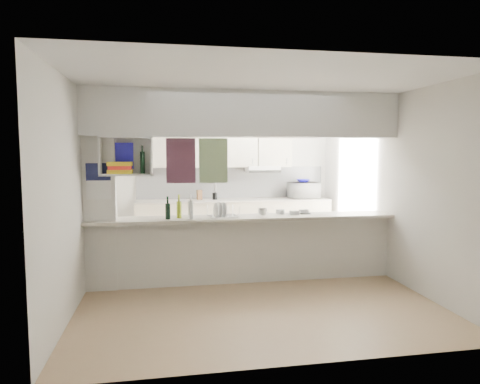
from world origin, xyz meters
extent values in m
plane|color=tan|center=(0.00, 0.00, 0.00)|extent=(4.80, 4.80, 0.00)
plane|color=white|center=(0.00, 0.00, 2.60)|extent=(4.80, 4.80, 0.00)
plane|color=silver|center=(0.00, 2.40, 1.30)|extent=(4.20, 0.00, 4.20)
plane|color=silver|center=(-2.10, 0.00, 1.30)|extent=(0.00, 4.80, 4.80)
plane|color=silver|center=(2.10, 0.00, 1.30)|extent=(0.00, 4.80, 4.80)
cube|color=silver|center=(0.00, 0.00, 0.44)|extent=(4.20, 0.15, 0.88)
cube|color=#B1A99C|center=(0.00, 0.00, 0.90)|extent=(4.20, 0.50, 0.04)
cube|color=white|center=(0.00, 0.00, 2.30)|extent=(4.20, 0.50, 0.60)
cube|color=silver|center=(-1.90, 0.00, 1.30)|extent=(0.40, 0.18, 2.60)
cube|color=#191E4C|center=(-1.90, -0.10, 1.55)|extent=(0.30, 0.01, 0.22)
cube|color=white|center=(-1.90, -0.10, 1.32)|extent=(0.30, 0.01, 0.24)
cube|color=#2C1325|center=(-0.85, 0.22, 1.68)|extent=(0.40, 0.02, 0.62)
cube|color=#1B617C|center=(-0.40, 0.22, 1.68)|extent=(0.40, 0.02, 0.62)
cube|color=white|center=(-1.55, -0.10, 1.51)|extent=(0.65, 0.35, 0.02)
cube|color=white|center=(-1.55, -0.10, 1.99)|extent=(0.65, 0.35, 0.02)
cube|color=white|center=(-1.55, 0.06, 1.75)|extent=(0.65, 0.02, 0.50)
cube|color=white|center=(-1.86, -0.10, 1.75)|extent=(0.02, 0.35, 0.50)
cube|color=white|center=(-1.24, -0.10, 1.75)|extent=(0.02, 0.35, 0.50)
cube|color=yellow|center=(-1.63, -0.10, 1.55)|extent=(0.30, 0.24, 0.05)
cube|color=red|center=(-1.63, -0.10, 1.60)|extent=(0.28, 0.22, 0.05)
cube|color=yellow|center=(-1.63, -0.10, 1.65)|extent=(0.30, 0.24, 0.05)
cube|color=#120E9C|center=(-1.60, 0.02, 1.75)|extent=(0.26, 0.02, 0.34)
cylinder|color=black|center=(-1.35, -0.10, 1.67)|extent=(0.06, 0.06, 0.28)
cube|color=beige|center=(0.20, 2.10, 0.45)|extent=(3.60, 0.60, 0.90)
cube|color=#B1A99C|center=(0.20, 2.10, 0.91)|extent=(3.60, 0.63, 0.03)
cube|color=silver|center=(0.20, 2.38, 1.22)|extent=(3.60, 0.03, 0.60)
cube|color=beige|center=(0.00, 2.23, 1.88)|extent=(2.62, 0.34, 0.72)
cube|color=white|center=(0.75, 2.16, 1.48)|extent=(0.60, 0.46, 0.12)
cube|color=silver|center=(0.75, 1.93, 1.45)|extent=(0.60, 0.02, 0.05)
imported|color=white|center=(1.55, 2.08, 1.07)|extent=(0.60, 0.45, 0.30)
imported|color=#120E9C|center=(1.54, 2.11, 1.25)|extent=(0.25, 0.25, 0.06)
cube|color=silver|center=(-0.30, 0.01, 0.93)|extent=(0.44, 0.36, 0.01)
cylinder|color=white|center=(-0.39, -0.01, 1.03)|extent=(0.05, 0.19, 0.19)
cylinder|color=white|center=(-0.33, 0.00, 1.03)|extent=(0.05, 0.19, 0.19)
cylinder|color=white|center=(-0.28, 0.01, 1.03)|extent=(0.05, 0.19, 0.19)
imported|color=white|center=(0.24, -0.06, 0.98)|extent=(0.13, 0.13, 0.10)
cylinder|color=black|center=(-1.04, -0.08, 1.02)|extent=(0.07, 0.07, 0.21)
cylinder|color=black|center=(-1.04, -0.08, 1.17)|extent=(0.03, 0.03, 0.09)
cylinder|color=#869D1A|center=(-0.89, 0.00, 1.03)|extent=(0.07, 0.07, 0.22)
cylinder|color=#869D1A|center=(-0.89, 0.00, 1.19)|extent=(0.03, 0.03, 0.09)
cylinder|color=silver|center=(-0.74, -0.08, 1.04)|extent=(0.07, 0.07, 0.24)
cylinder|color=silver|center=(-0.74, -0.08, 1.20)|extent=(0.03, 0.03, 0.09)
cylinder|color=silver|center=(0.54, 0.13, 0.95)|extent=(0.12, 0.12, 0.06)
cube|color=silver|center=(0.72, 0.03, 0.95)|extent=(0.12, 0.09, 0.05)
cube|color=silver|center=(0.90, 0.13, 0.95)|extent=(0.12, 0.09, 0.05)
cube|color=black|center=(0.89, 0.06, 0.93)|extent=(0.14, 0.07, 0.01)
cylinder|color=black|center=(-0.16, 2.15, 0.99)|extent=(0.09, 0.09, 0.13)
cube|color=#54351D|center=(-0.44, 2.18, 1.01)|extent=(0.11, 0.10, 0.18)
camera|label=1|loc=(-1.08, -5.72, 1.79)|focal=32.00mm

